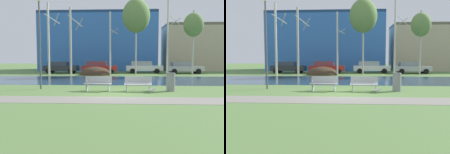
# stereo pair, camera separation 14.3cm
# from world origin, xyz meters

# --- Properties ---
(ground_plane) EXTENTS (120.00, 120.00, 0.00)m
(ground_plane) POSITION_xyz_m (0.00, 10.00, 0.00)
(ground_plane) COLOR #5B7F42
(paved_path_strip) EXTENTS (60.00, 1.84, 0.01)m
(paved_path_strip) POSITION_xyz_m (0.00, -2.13, 0.01)
(paved_path_strip) COLOR gray
(paved_path_strip) RESTS_ON ground
(river_band) EXTENTS (80.00, 8.44, 0.01)m
(river_band) POSITION_xyz_m (0.00, 8.04, 0.00)
(river_band) COLOR #284256
(river_band) RESTS_ON ground
(soil_mound) EXTENTS (3.71, 3.00, 1.93)m
(soil_mound) POSITION_xyz_m (-2.97, 14.24, 0.00)
(soil_mound) COLOR #423021
(soil_mound) RESTS_ON ground
(bench_left) EXTENTS (1.64, 0.70, 0.87)m
(bench_left) POSITION_xyz_m (-1.18, 0.89, 0.47)
(bench_left) COLOR #9EA0A3
(bench_left) RESTS_ON ground
(bench_right) EXTENTS (1.64, 0.70, 0.87)m
(bench_right) POSITION_xyz_m (1.19, 0.89, 0.47)
(bench_right) COLOR #9EA0A3
(bench_right) RESTS_ON ground
(trash_bin) EXTENTS (0.53, 0.53, 1.08)m
(trash_bin) POSITION_xyz_m (3.13, 1.05, 0.56)
(trash_bin) COLOR gray
(trash_bin) RESTS_ON ground
(seagull) EXTENTS (0.47, 0.17, 0.27)m
(seagull) POSITION_xyz_m (1.92, 0.48, 0.13)
(seagull) COLOR white
(seagull) RESTS_ON ground
(streetlamp) EXTENTS (0.32, 0.32, 5.74)m
(streetlamp) POSITION_xyz_m (-4.89, 1.62, 3.79)
(streetlamp) COLOR #4C4C51
(streetlamp) RESTS_ON ground
(birch_far_left) EXTENTS (1.52, 2.62, 8.26)m
(birch_far_left) POSITION_xyz_m (-8.26, 13.91, 4.25)
(birch_far_left) COLOR beige
(birch_far_left) RESTS_ON ground
(birch_left) EXTENTS (1.57, 2.80, 7.63)m
(birch_left) POSITION_xyz_m (-5.66, 13.72, 3.95)
(birch_left) COLOR #BCB7A8
(birch_left) RESTS_ON ground
(birch_center_left) EXTENTS (1.02, 1.79, 7.08)m
(birch_center_left) POSITION_xyz_m (-1.17, 13.61, 3.60)
(birch_center_left) COLOR beige
(birch_center_left) RESTS_ON ground
(birch_center) EXTENTS (3.21, 3.21, 8.73)m
(birch_center) POSITION_xyz_m (1.73, 14.84, 6.79)
(birch_center) COLOR #BCB7A8
(birch_center) RESTS_ON ground
(birch_center_right) EXTENTS (1.50, 2.71, 8.73)m
(birch_center_right) POSITION_xyz_m (5.21, 13.68, 4.45)
(birch_center_right) COLOR beige
(birch_center_right) RESTS_ON ground
(birch_right) EXTENTS (2.20, 2.20, 7.30)m
(birch_right) POSITION_xyz_m (8.17, 14.42, 5.65)
(birch_right) COLOR #BCB7A8
(birch_right) RESTS_ON ground
(parked_van_nearest_dark) EXTENTS (4.39, 2.13, 1.49)m
(parked_van_nearest_dark) POSITION_xyz_m (-7.90, 17.39, 0.79)
(parked_van_nearest_dark) COLOR #282B30
(parked_van_nearest_dark) RESTS_ON ground
(parked_sedan_second_red) EXTENTS (4.50, 2.14, 1.55)m
(parked_sedan_second_red) POSITION_xyz_m (-2.84, 17.27, 0.81)
(parked_sedan_second_red) COLOR maroon
(parked_sedan_second_red) RESTS_ON ground
(parked_hatch_third_white) EXTENTS (4.71, 2.01, 1.56)m
(parked_hatch_third_white) POSITION_xyz_m (2.89, 17.97, 0.81)
(parked_hatch_third_white) COLOR silver
(parked_hatch_third_white) RESTS_ON ground
(parked_wagon_fourth_silver) EXTENTS (4.45, 2.00, 1.46)m
(parked_wagon_fourth_silver) POSITION_xyz_m (7.94, 17.30, 0.77)
(parked_wagon_fourth_silver) COLOR #B2B5BC
(parked_wagon_fourth_silver) RESTS_ON ground
(building_blue_store) EXTENTS (17.84, 9.35, 8.95)m
(building_blue_store) POSITION_xyz_m (-3.64, 26.22, 4.47)
(building_blue_store) COLOR #3870C6
(building_blue_store) RESTS_ON ground
(building_beige_block) EXTENTS (14.23, 6.19, 7.13)m
(building_beige_block) POSITION_xyz_m (13.81, 25.11, 3.57)
(building_beige_block) COLOR #BCAD8E
(building_beige_block) RESTS_ON ground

